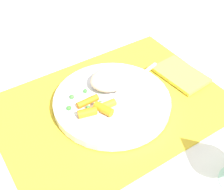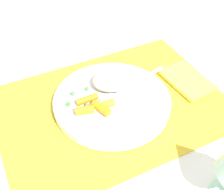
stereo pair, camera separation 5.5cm
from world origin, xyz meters
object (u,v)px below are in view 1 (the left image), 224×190
Objects in this scene: rice_mound at (111,79)px; fork at (121,90)px; carrot_portion at (96,107)px; plate at (112,101)px; napkin at (181,74)px.

rice_mound is 0.03m from fork.
plate is at bearing -165.58° from carrot_portion.
plate is 0.19m from napkin.
carrot_portion is 0.08m from fork.
rice_mound is at bearing -15.66° from napkin.
fork reaches higher than napkin.
plate is 0.05m from carrot_portion.
fork reaches higher than plate.
napkin is (-0.24, -0.00, -0.02)m from carrot_portion.
rice_mound is (-0.02, -0.04, 0.03)m from plate.
carrot_portion is at bearing 14.67° from fork.
plate is 0.05m from rice_mound.
rice_mound reaches higher than carrot_portion.
fork is at bearing 99.77° from rice_mound.
napkin is (-0.19, 0.01, -0.00)m from plate.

